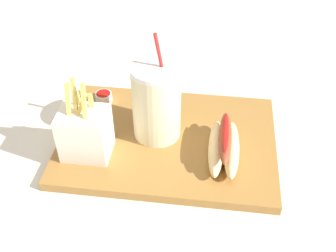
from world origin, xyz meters
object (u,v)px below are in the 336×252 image
at_px(soda_cup, 156,102).
at_px(fries_basket, 85,133).
at_px(ketchup_cup_1, 104,97).
at_px(hot_dog_1, 224,146).

relative_size(soda_cup, fries_basket, 1.38).
height_order(soda_cup, ketchup_cup_1, soda_cup).
distance_m(fries_basket, hot_dog_1, 0.27).
relative_size(fries_basket, hot_dog_1, 1.09).
height_order(hot_dog_1, ketchup_cup_1, hot_dog_1).
relative_size(hot_dog_1, ketchup_cup_1, 4.11).
distance_m(soda_cup, hot_dog_1, 0.16).
bearing_deg(fries_basket, ketchup_cup_1, 93.13).
bearing_deg(soda_cup, hot_dog_1, -19.84).
bearing_deg(ketchup_cup_1, fries_basket, -86.87).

